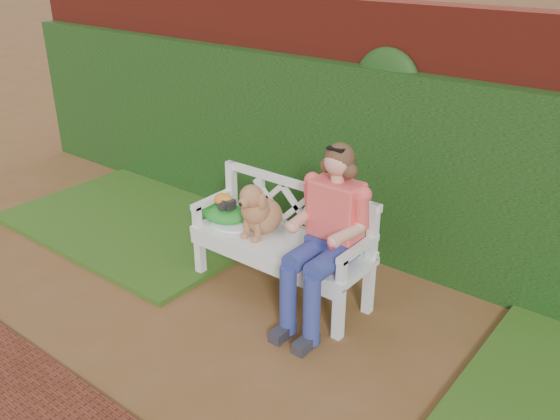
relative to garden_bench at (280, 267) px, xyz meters
The scene contains 11 objects.
ground 0.86m from the garden_bench, 53.43° to the right, with size 60.00×60.00×0.00m, color brown.
brick_wall 1.59m from the garden_bench, 68.35° to the left, with size 10.00×0.30×2.20m, color maroon.
ivy_hedge 1.28m from the garden_bench, 64.23° to the left, with size 10.00×0.18×1.70m, color #2E6521.
grass_left 1.94m from the garden_bench, behind, with size 2.60×2.00×0.05m, color black.
garden_bench is the anchor object (origin of this frame).
seated_woman 0.66m from the garden_bench, ahead, with size 0.57×0.76×1.35m, color #CD274F, non-canonical shape.
dog 0.51m from the garden_bench, behind, with size 0.31×0.42×0.46m, color #AA4D22, non-canonical shape.
tennis_racket 0.58m from the garden_bench, behind, with size 0.70×0.29×0.03m, color white, non-canonical shape.
green_bag 0.68m from the garden_bench, behind, with size 0.41×0.32×0.14m, color green, non-canonical shape.
camera_item 0.68m from the garden_bench, behind, with size 0.12×0.09×0.08m, color black.
baseball_glove 0.74m from the garden_bench, behind, with size 0.18×0.13×0.11m, color orange.
Camera 1 is at (2.07, -2.59, 2.67)m, focal length 38.00 mm.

